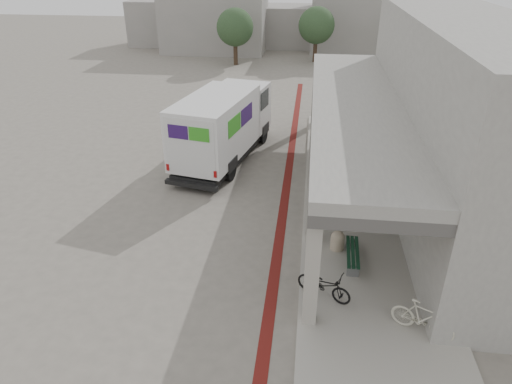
# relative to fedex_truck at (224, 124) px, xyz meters

# --- Properties ---
(ground) EXTENTS (120.00, 120.00, 0.00)m
(ground) POSITION_rel_fedex_truck_xyz_m (2.18, -7.24, -1.78)
(ground) COLOR #6B655C
(ground) RESTS_ON ground
(bike_lane_stripe) EXTENTS (0.35, 40.00, 0.01)m
(bike_lane_stripe) POSITION_rel_fedex_truck_xyz_m (3.18, -5.24, -1.78)
(bike_lane_stripe) COLOR #5E1612
(bike_lane_stripe) RESTS_ON ground
(sidewalk) EXTENTS (4.40, 28.00, 0.12)m
(sidewalk) POSITION_rel_fedex_truck_xyz_m (6.18, -7.24, -1.72)
(sidewalk) COLOR #9D998D
(sidewalk) RESTS_ON ground
(transit_building) EXTENTS (7.60, 17.00, 7.00)m
(transit_building) POSITION_rel_fedex_truck_xyz_m (9.01, -2.74, 1.62)
(transit_building) COLOR gray
(transit_building) RESTS_ON ground
(distant_backdrop) EXTENTS (28.00, 10.00, 6.50)m
(distant_backdrop) POSITION_rel_fedex_truck_xyz_m (-0.66, 28.64, 0.92)
(distant_backdrop) COLOR gray
(distant_backdrop) RESTS_ON ground
(tree_left) EXTENTS (3.20, 3.20, 4.80)m
(tree_left) POSITION_rel_fedex_truck_xyz_m (-2.82, 20.76, 1.40)
(tree_left) COLOR #38281C
(tree_left) RESTS_ON ground
(tree_mid) EXTENTS (3.20, 3.20, 4.80)m
(tree_mid) POSITION_rel_fedex_truck_xyz_m (4.18, 22.76, 1.40)
(tree_mid) COLOR #38281C
(tree_mid) RESTS_ON ground
(tree_right) EXTENTS (3.20, 3.20, 4.80)m
(tree_right) POSITION_rel_fedex_truck_xyz_m (12.18, 21.76, 1.40)
(tree_right) COLOR #38281C
(tree_right) RESTS_ON ground
(fedex_truck) EXTENTS (3.88, 8.15, 3.34)m
(fedex_truck) POSITION_rel_fedex_truck_xyz_m (0.00, 0.00, 0.00)
(fedex_truck) COLOR black
(fedex_truck) RESTS_ON ground
(bench) EXTENTS (0.45, 1.79, 0.42)m
(bench) POSITION_rel_fedex_truck_xyz_m (5.62, -7.94, -1.36)
(bench) COLOR slate
(bench) RESTS_ON sidewalk
(bollard_near) EXTENTS (0.46, 0.46, 0.69)m
(bollard_near) POSITION_rel_fedex_truck_xyz_m (5.17, -7.25, -1.32)
(bollard_near) COLOR tan
(bollard_near) RESTS_ON sidewalk
(bollard_far) EXTENTS (0.39, 0.39, 0.59)m
(bollard_far) POSITION_rel_fedex_truck_xyz_m (4.99, -4.04, -1.37)
(bollard_far) COLOR tan
(bollard_far) RESTS_ON sidewalk
(utility_cabinet) EXTENTS (0.56, 0.70, 1.09)m
(utility_cabinet) POSITION_rel_fedex_truck_xyz_m (7.18, -5.68, -1.11)
(utility_cabinet) COLOR gray
(utility_cabinet) RESTS_ON sidewalk
(bicycle_black) EXTENTS (1.75, 1.24, 0.87)m
(bicycle_black) POSITION_rel_fedex_truck_xyz_m (4.68, -9.74, -1.22)
(bicycle_black) COLOR black
(bicycle_black) RESTS_ON sidewalk
(bicycle_cream) EXTENTS (1.68, 1.19, 1.00)m
(bicycle_cream) POSITION_rel_fedex_truck_xyz_m (7.20, -10.88, -1.16)
(bicycle_cream) COLOR beige
(bicycle_cream) RESTS_ON sidewalk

